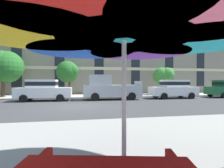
# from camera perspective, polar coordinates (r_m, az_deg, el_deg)

# --- Properties ---
(ground_plane) EXTENTS (120.00, 120.00, 0.00)m
(ground_plane) POSITION_cam_1_polar(r_m,az_deg,el_deg) (11.16, -11.54, -7.48)
(ground_plane) COLOR #38383A
(sidewalk_far) EXTENTS (56.00, 3.60, 0.12)m
(sidewalk_far) POSITION_cam_1_polar(r_m,az_deg,el_deg) (17.91, -11.04, -4.15)
(sidewalk_far) COLOR #B2ADA3
(sidewalk_far) RESTS_ON ground
(apartment_building) EXTENTS (45.80, 12.08, 12.80)m
(apartment_building) POSITION_cam_1_polar(r_m,az_deg,el_deg) (26.47, -10.83, 11.25)
(apartment_building) COLOR gray
(apartment_building) RESTS_ON ground
(sedan_white) EXTENTS (4.40, 1.98, 1.78)m
(sedan_white) POSITION_cam_1_polar(r_m,az_deg,el_deg) (15.09, -22.29, -1.74)
(sedan_white) COLOR silver
(sedan_white) RESTS_ON ground
(pickup_silver) EXTENTS (5.10, 2.12, 2.20)m
(pickup_silver) POSITION_cam_1_polar(r_m,az_deg,el_deg) (14.95, -0.93, -1.40)
(pickup_silver) COLOR #A8AAB2
(pickup_silver) RESTS_ON ground
(sedan_white_midblock) EXTENTS (4.40, 1.98, 1.78)m
(sedan_white_midblock) POSITION_cam_1_polar(r_m,az_deg,el_deg) (17.13, 20.26, -1.43)
(sedan_white_midblock) COLOR silver
(sedan_white_midblock) RESTS_ON ground
(street_tree_left) EXTENTS (3.21, 3.16, 4.66)m
(street_tree_left) POSITION_cam_1_polar(r_m,az_deg,el_deg) (19.60, -32.79, 5.29)
(street_tree_left) COLOR #4C3823
(street_tree_left) RESTS_ON ground
(street_tree_middle) EXTENTS (2.31, 2.26, 3.78)m
(street_tree_middle) POSITION_cam_1_polar(r_m,az_deg,el_deg) (18.02, -14.77, 4.10)
(street_tree_middle) COLOR #4C3823
(street_tree_middle) RESTS_ON ground
(street_tree_right) EXTENTS (2.29, 2.10, 3.24)m
(street_tree_right) POSITION_cam_1_polar(r_m,az_deg,el_deg) (20.07, 17.14, 2.74)
(street_tree_right) COLOR #4C3823
(street_tree_right) RESTS_ON ground
(patio_umbrella) EXTENTS (3.78, 3.51, 2.58)m
(patio_umbrella) POSITION_cam_1_polar(r_m,az_deg,el_deg) (2.22, 4.18, 19.29)
(patio_umbrella) COLOR silver
(patio_umbrella) RESTS_ON ground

